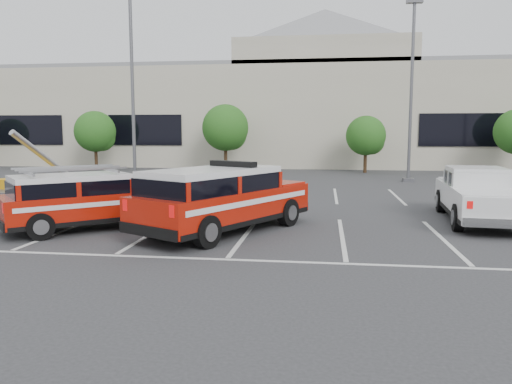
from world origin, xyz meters
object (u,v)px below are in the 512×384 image
(white_pickup, at_px, (478,200))
(convention_building, at_px, (303,111))
(utility_rig, at_px, (30,198))
(tree_mid_left, at_px, (227,129))
(tree_left, at_px, (97,133))
(light_pole_left, at_px, (133,88))
(tree_mid_right, at_px, (367,137))
(ladder_suv, at_px, (84,204))
(light_pole_mid, at_px, (411,91))
(fire_chief_suv, at_px, (222,204))

(white_pickup, bearing_deg, convention_building, 108.49)
(convention_building, height_order, utility_rig, convention_building)
(convention_building, bearing_deg, tree_mid_left, -117.40)
(tree_left, height_order, light_pole_left, light_pole_left)
(tree_mid_left, xyz_separation_m, white_pickup, (12.04, -19.00, -2.35))
(tree_mid_right, height_order, ladder_suv, tree_mid_right)
(light_pole_mid, distance_m, ladder_suv, 20.36)
(convention_building, xyz_separation_m, light_pole_mid, (6.82, -15.86, 0.47))
(utility_rig, bearing_deg, fire_chief_suv, 2.80)
(tree_left, bearing_deg, tree_mid_left, 0.00)
(convention_building, height_order, fire_chief_suv, convention_building)
(tree_left, relative_size, white_pickup, 0.76)
(tree_left, relative_size, utility_rig, 1.17)
(convention_building, relative_size, light_pole_mid, 5.86)
(tree_left, xyz_separation_m, tree_mid_left, (10.00, 0.00, 0.27))
(fire_chief_suv, xyz_separation_m, ladder_suv, (-4.17, -0.12, -0.09))
(utility_rig, bearing_deg, tree_mid_right, 74.66)
(tree_left, xyz_separation_m, fire_chief_suv, (14.19, -21.85, -1.93))
(light_pole_mid, xyz_separation_m, utility_rig, (-14.97, -13.84, -4.59))
(light_pole_left, distance_m, utility_rig, 10.86)
(light_pole_left, height_order, ladder_suv, light_pole_left)
(tree_mid_right, relative_size, light_pole_left, 0.39)
(light_pole_mid, height_order, white_pickup, light_pole_mid)
(tree_mid_left, xyz_separation_m, fire_chief_suv, (4.19, -21.85, -2.20))
(tree_mid_left, height_order, ladder_suv, tree_mid_left)
(white_pickup, bearing_deg, light_pole_left, 154.32)
(white_pickup, relative_size, ladder_suv, 1.21)
(tree_mid_left, bearing_deg, fire_chief_suv, -79.15)
(light_pole_mid, bearing_deg, utility_rig, -137.26)
(utility_rig, bearing_deg, convention_building, 92.61)
(light_pole_mid, bearing_deg, convention_building, 113.26)
(tree_mid_left, bearing_deg, light_pole_mid, -26.92)
(convention_building, height_order, light_pole_mid, convention_building)
(tree_mid_right, height_order, utility_rig, tree_mid_right)
(ladder_suv, height_order, utility_rig, utility_rig)
(convention_building, height_order, white_pickup, convention_building)
(ladder_suv, bearing_deg, fire_chief_suv, 49.44)
(convention_building, relative_size, white_pickup, 10.35)
(tree_mid_right, relative_size, utility_rig, 1.06)
(utility_rig, bearing_deg, light_pole_mid, 60.71)
(light_pole_mid, distance_m, fire_chief_suv, 18.12)
(convention_building, bearing_deg, tree_mid_right, -63.43)
(white_pickup, bearing_deg, ladder_suv, -161.17)
(tree_mid_right, bearing_deg, fire_chief_suv, -104.89)
(light_pole_mid, bearing_deg, tree_mid_left, 153.08)
(white_pickup, bearing_deg, tree_mid_left, 127.29)
(tree_left, distance_m, tree_mid_right, 20.00)
(light_pole_left, distance_m, light_pole_mid, 15.52)
(tree_mid_left, bearing_deg, convention_building, 62.60)
(convention_building, distance_m, tree_mid_right, 11.20)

